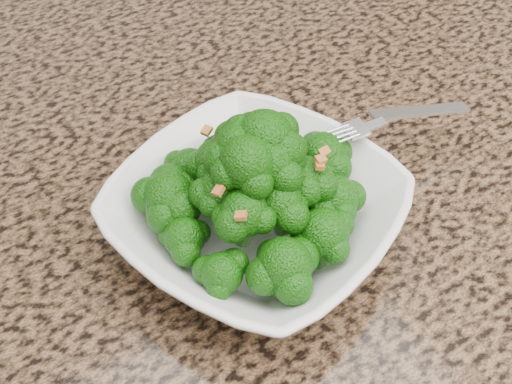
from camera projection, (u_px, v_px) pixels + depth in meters
cabinet at (297, 369)px, 0.93m from camera, size 1.55×0.95×0.87m
granite_counter at (320, 142)px, 0.60m from camera, size 1.64×1.04×0.03m
bowl at (256, 214)px, 0.49m from camera, size 0.26×0.26×0.05m
broccoli_pile at (256, 156)px, 0.44m from camera, size 0.18×0.18×0.07m
garlic_topping at (256, 112)px, 0.41m from camera, size 0.11×0.11×0.01m
fork at (377, 124)px, 0.51m from camera, size 0.16×0.06×0.01m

